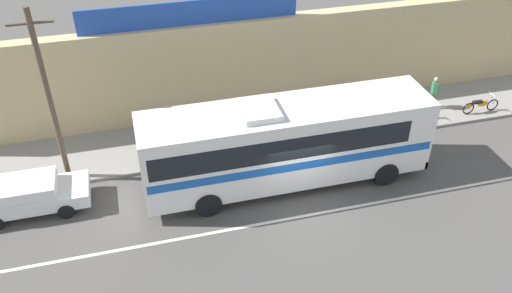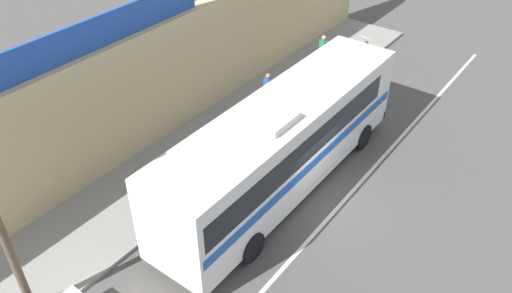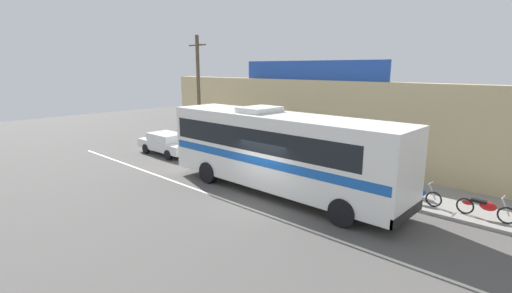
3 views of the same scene
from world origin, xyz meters
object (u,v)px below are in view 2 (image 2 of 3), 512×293
at_px(intercity_bus, 283,141).
at_px(pedestrian_far_left, 268,88).
at_px(pedestrian_far_right, 323,49).
at_px(motorcycle_orange, 299,94).
at_px(motorcycle_green, 359,50).
at_px(motorcycle_red, 325,74).

relative_size(intercity_bus, pedestrian_far_left, 6.96).
bearing_deg(pedestrian_far_right, motorcycle_orange, -165.19).
bearing_deg(motorcycle_orange, motorcycle_green, -0.43).
distance_m(motorcycle_orange, motorcycle_green, 5.74).
height_order(motorcycle_orange, pedestrian_far_left, pedestrian_far_left).
relative_size(motorcycle_orange, motorcycle_green, 0.95).
bearing_deg(intercity_bus, pedestrian_far_left, 40.99).
xyz_separation_m(motorcycle_red, pedestrian_far_left, (-3.50, 0.86, 0.54)).
bearing_deg(pedestrian_far_left, motorcycle_orange, -39.48).
relative_size(intercity_bus, motorcycle_green, 5.87).
bearing_deg(motorcycle_orange, intercity_bus, -153.24).
relative_size(pedestrian_far_right, pedestrian_far_left, 1.02).
bearing_deg(motorcycle_red, motorcycle_green, -1.80).
relative_size(motorcycle_orange, motorcycle_red, 0.96).
xyz_separation_m(pedestrian_far_right, pedestrian_far_left, (-4.78, -0.05, -0.02)).
distance_m(motorcycle_green, pedestrian_far_right, 2.38).
xyz_separation_m(intercity_bus, motorcycle_green, (10.92, 2.57, -1.50)).
distance_m(intercity_bus, pedestrian_far_left, 5.47).
bearing_deg(motorcycle_red, motorcycle_orange, -178.51).
bearing_deg(motorcycle_green, pedestrian_far_right, 154.10).
height_order(intercity_bus, motorcycle_green, intercity_bus).
bearing_deg(motorcycle_red, pedestrian_far_right, 35.35).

